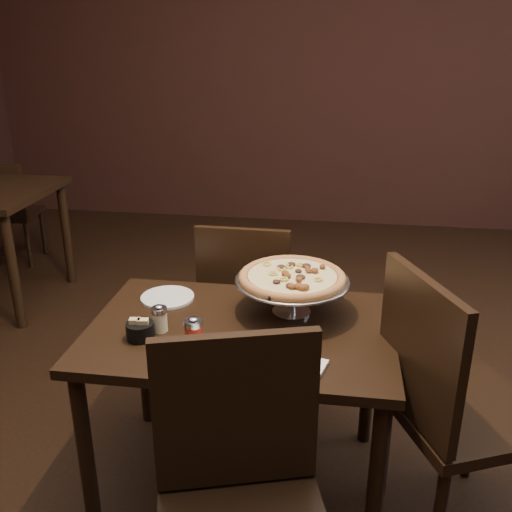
# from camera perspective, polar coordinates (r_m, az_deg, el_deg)

# --- Properties ---
(room) EXTENTS (6.04, 7.04, 2.84)m
(room) POSITION_cam_1_polar(r_m,az_deg,el_deg) (1.84, 2.60, 12.25)
(room) COLOR black
(room) RESTS_ON ground
(dining_table) EXTENTS (1.11, 0.74, 0.69)m
(dining_table) POSITION_cam_1_polar(r_m,az_deg,el_deg) (2.14, -1.54, -9.29)
(dining_table) COLOR black
(dining_table) RESTS_ON ground
(pizza_stand) EXTENTS (0.43, 0.43, 0.18)m
(pizza_stand) POSITION_cam_1_polar(r_m,az_deg,el_deg) (2.14, 3.64, -2.18)
(pizza_stand) COLOR silver
(pizza_stand) RESTS_ON dining_table
(parmesan_shaker) EXTENTS (0.06, 0.06, 0.10)m
(parmesan_shaker) POSITION_cam_1_polar(r_m,az_deg,el_deg) (2.08, -9.63, -6.18)
(parmesan_shaker) COLOR #F0ECBB
(parmesan_shaker) RESTS_ON dining_table
(pepper_flake_shaker) EXTENTS (0.07, 0.07, 0.11)m
(pepper_flake_shaker) POSITION_cam_1_polar(r_m,az_deg,el_deg) (1.96, -6.23, -7.64)
(pepper_flake_shaker) COLOR maroon
(pepper_flake_shaker) RESTS_ON dining_table
(packet_caddy) EXTENTS (0.10, 0.10, 0.08)m
(packet_caddy) POSITION_cam_1_polar(r_m,az_deg,el_deg) (2.05, -11.53, -7.27)
(packet_caddy) COLOR black
(packet_caddy) RESTS_ON dining_table
(napkin_stack) EXTENTS (0.16, 0.16, 0.01)m
(napkin_stack) POSITION_cam_1_polar(r_m,az_deg,el_deg) (1.86, 4.73, -11.05)
(napkin_stack) COLOR white
(napkin_stack) RESTS_ON dining_table
(plate_left) EXTENTS (0.21, 0.21, 0.01)m
(plate_left) POSITION_cam_1_polar(r_m,az_deg,el_deg) (2.34, -8.84, -4.11)
(plate_left) COLOR white
(plate_left) RESTS_ON dining_table
(plate_near) EXTENTS (0.23, 0.23, 0.01)m
(plate_near) POSITION_cam_1_polar(r_m,az_deg,el_deg) (1.85, -3.99, -11.16)
(plate_near) COLOR white
(plate_near) RESTS_ON dining_table
(serving_spatula) EXTENTS (0.15, 0.15, 0.02)m
(serving_spatula) POSITION_cam_1_polar(r_m,az_deg,el_deg) (2.02, 2.39, -3.86)
(serving_spatula) COLOR silver
(serving_spatula) RESTS_ON pizza_stand
(chair_far) EXTENTS (0.43, 0.43, 0.91)m
(chair_far) POSITION_cam_1_polar(r_m,az_deg,el_deg) (2.73, -0.84, -4.64)
(chair_far) COLOR black
(chair_far) RESTS_ON ground
(chair_near) EXTENTS (0.56, 0.56, 0.97)m
(chair_near) POSITION_cam_1_polar(r_m,az_deg,el_deg) (1.65, -1.36, -23.60)
(chair_near) COLOR black
(chair_near) RESTS_ON ground
(chair_side) EXTENTS (0.61, 0.61, 1.00)m
(chair_side) POSITION_cam_1_polar(r_m,az_deg,el_deg) (2.07, 18.65, -13.42)
(chair_side) COLOR black
(chair_side) RESTS_ON ground
(bg_chair_far) EXTENTS (0.42, 0.42, 0.81)m
(bg_chair_far) POSITION_cam_1_polar(r_m,az_deg,el_deg) (4.75, -23.55, 4.32)
(bg_chair_far) COLOR black
(bg_chair_far) RESTS_ON ground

